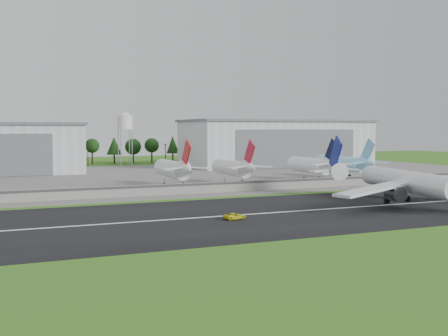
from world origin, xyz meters
name	(u,v)px	position (x,y,z in m)	size (l,w,h in m)	color
ground	(335,216)	(0.00, 0.00, 0.00)	(600.00, 600.00, 0.00)	#316818
runway	(312,210)	(0.00, 10.00, 0.05)	(320.00, 60.00, 0.10)	black
runway_centerline	(312,210)	(0.00, 10.00, 0.11)	(220.00, 1.00, 0.02)	white
apron	(173,176)	(0.00, 120.00, 0.05)	(320.00, 150.00, 0.10)	slate
blast_fence	(236,186)	(0.00, 54.99, 1.81)	(240.00, 0.61, 3.50)	gray
hangar_east	(276,143)	(75.00, 164.92, 12.63)	(102.00, 47.00, 25.20)	silver
water_tower	(125,121)	(-5.00, 185.00, 24.55)	(8.40, 8.40, 29.40)	#99999E
utility_poles	(128,165)	(0.00, 200.00, 0.00)	(230.00, 3.00, 12.00)	black
treeline	(122,164)	(0.00, 215.00, 0.00)	(320.00, 16.00, 22.00)	black
main_airliner	(408,186)	(30.16, 9.57, 4.89)	(55.97, 58.85, 18.17)	white
ground_vehicle	(235,216)	(-23.53, 4.58, 0.83)	(2.42, 5.24, 1.46)	yellow
parked_jet_red_a	(175,169)	(-13.56, 76.59, 6.35)	(7.36, 31.29, 16.87)	white
parked_jet_red_b	(235,168)	(9.51, 76.56, 6.19)	(7.36, 31.29, 16.70)	white
parked_jet_navy	(314,165)	(42.98, 76.58, 6.31)	(7.36, 31.29, 16.82)	white
parked_jet_skyblue	(345,163)	(61.23, 81.59, 6.28)	(7.36, 37.29, 16.85)	#90DAF9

